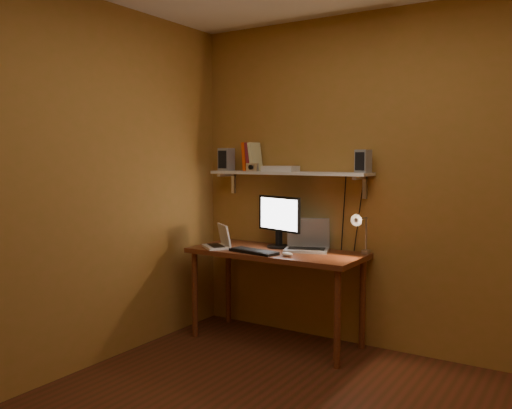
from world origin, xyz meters
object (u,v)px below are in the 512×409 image
Objects in this scene: router at (281,169)px; wall_shelf at (288,174)px; desk_lamp at (361,229)px; laptop at (307,242)px; mouse at (287,254)px; keyboard at (254,251)px; netbook at (220,241)px; monitor at (279,219)px; speaker_left at (226,159)px; desk at (276,261)px; speaker_right at (363,161)px; shelf_camera at (252,167)px.

wall_shelf is at bearing -1.67° from router.
laptop is at bearing 177.90° from desk_lamp.
desk_lamp is (0.46, -0.02, 0.14)m from laptop.
mouse is at bearing -110.46° from laptop.
wall_shelf is 0.71m from keyboard.
laptop is at bearing 60.64° from netbook.
monitor is 0.71m from desk_lamp.
netbook is 0.76m from speaker_left.
desk is at bearing 124.11° from mouse.
keyboard is 0.95m from speaker_left.
shelf_camera is at bearing -165.49° from speaker_right.
desk_lamp is (0.66, -0.07, -0.40)m from wall_shelf.
desk is 0.73m from desk_lamp.
speaker_left is 0.54m from router.
desk is 0.23m from keyboard.
mouse is (0.20, -0.18, 0.10)m from desk.
speaker_right is at bearing -11.92° from laptop.
mouse is (0.25, -0.32, -0.22)m from monitor.
router is at bearing 174.55° from desk_lamp.
netbook reaches higher than desk.
laptop reaches higher than keyboard.
wall_shelf is 0.79m from netbook.
netbook is 0.78m from router.
monitor is at bearing -70.94° from router.
mouse is (0.66, -0.04, -0.04)m from netbook.
netbook is (-0.46, -0.14, 0.14)m from desk.
speaker_left is (-0.55, 0.04, 0.48)m from monitor.
speaker_right reaches higher than monitor.
keyboard is at bearing -55.52° from shelf_camera.
netbook is at bearing -162.89° from desk.
laptop is 4.52× the size of mouse.
speaker_right is 0.63× the size of router.
monitor reaches higher than laptop.
laptop is at bearing 18.51° from monitor.
netbook is 0.83× the size of desk_lamp.
mouse is (0.20, -0.38, -0.59)m from wall_shelf.
speaker_right reaches higher than desk_lamp.
router is (-0.28, 0.05, 0.58)m from laptop.
laptop is at bearing 34.92° from desk.
netbook reaches higher than keyboard.
mouse is 0.52× the size of speaker_right.
wall_shelf is at bearing 146.09° from laptop.
shelf_camera reaches higher than keyboard.
speaker_left reaches higher than desk.
monitor is 0.49m from shelf_camera.
laptop is at bearing 75.69° from mouse.
router is at bearing 16.68° from shelf_camera.
speaker_right is (-0.02, 0.08, 0.50)m from desk_lamp.
keyboard is at bearing -142.22° from speaker_right.
shelf_camera is at bearing 135.13° from mouse.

